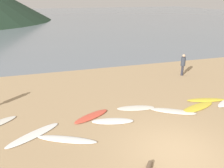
% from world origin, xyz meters
% --- Properties ---
extents(ground_plane, '(120.00, 120.00, 0.20)m').
position_xyz_m(ground_plane, '(0.00, 10.00, -0.10)').
color(ground_plane, tan).
rests_on(ground_plane, ground).
extents(ocean_water, '(140.00, 100.00, 0.01)m').
position_xyz_m(ocean_water, '(0.00, 61.23, 0.00)').
color(ocean_water, slate).
rests_on(ocean_water, ground).
extents(surfboard_1, '(2.39, 1.80, 0.07)m').
position_xyz_m(surfboard_1, '(-5.15, 2.69, 0.03)').
color(surfboard_1, white).
rests_on(surfboard_1, ground).
extents(surfboard_2, '(2.47, 1.53, 0.09)m').
position_xyz_m(surfboard_2, '(-3.85, 1.93, 0.04)').
color(surfboard_2, white).
rests_on(surfboard_2, ground).
extents(surfboard_3, '(2.00, 1.38, 0.10)m').
position_xyz_m(surfboard_3, '(-2.47, 3.53, 0.05)').
color(surfboard_3, '#D84C38').
rests_on(surfboard_3, ground).
extents(surfboard_4, '(2.04, 1.05, 0.09)m').
position_xyz_m(surfboard_4, '(-1.63, 2.78, 0.04)').
color(surfboard_4, white).
rests_on(surfboard_4, ground).
extents(surfboard_5, '(2.05, 0.97, 0.06)m').
position_xyz_m(surfboard_5, '(-0.07, 3.73, 0.03)').
color(surfboard_5, silver).
rests_on(surfboard_5, ground).
extents(surfboard_6, '(2.25, 1.64, 0.08)m').
position_xyz_m(surfboard_6, '(1.58, 2.83, 0.04)').
color(surfboard_6, silver).
rests_on(surfboard_6, ground).
extents(surfboard_7, '(2.44, 1.24, 0.10)m').
position_xyz_m(surfboard_7, '(3.03, 2.83, 0.05)').
color(surfboard_7, yellow).
rests_on(surfboard_7, ground).
extents(surfboard_8, '(2.20, 0.97, 0.10)m').
position_xyz_m(surfboard_8, '(4.04, 3.47, 0.05)').
color(surfboard_8, yellow).
rests_on(surfboard_8, ground).
extents(person_1, '(0.32, 0.32, 1.59)m').
position_xyz_m(person_1, '(5.25, 7.72, 0.94)').
color(person_1, '#2D2D38').
rests_on(person_1, ground).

